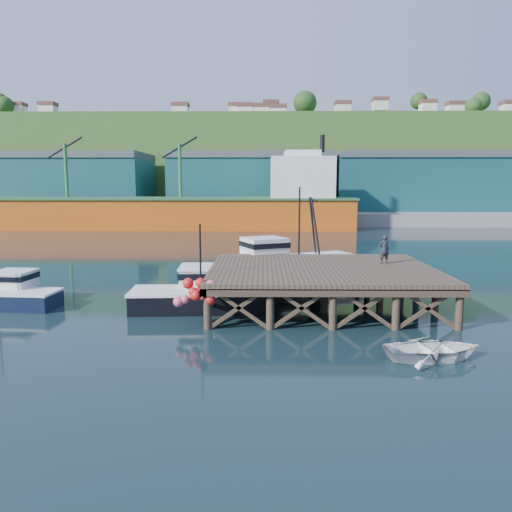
{
  "coord_description": "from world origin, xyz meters",
  "views": [
    {
      "loc": [
        2.32,
        -26.75,
        6.54
      ],
      "look_at": [
        1.91,
        2.0,
        2.42
      ],
      "focal_mm": 35.0,
      "sensor_mm": 36.0,
      "label": 1
    }
  ],
  "objects_px": {
    "boat_navy": "(7,293)",
    "trawler": "(289,262)",
    "dockworker": "(384,249)",
    "boat_black": "(202,293)",
    "dinghy": "(433,349)"
  },
  "relations": [
    {
      "from": "trawler",
      "to": "dockworker",
      "type": "bearing_deg",
      "value": -73.72
    },
    {
      "from": "trawler",
      "to": "dinghy",
      "type": "bearing_deg",
      "value": -98.19
    },
    {
      "from": "boat_black",
      "to": "dinghy",
      "type": "height_order",
      "value": "boat_black"
    },
    {
      "from": "boat_black",
      "to": "dinghy",
      "type": "bearing_deg",
      "value": -41.35
    },
    {
      "from": "boat_black",
      "to": "dockworker",
      "type": "height_order",
      "value": "boat_black"
    },
    {
      "from": "boat_navy",
      "to": "dinghy",
      "type": "relative_size",
      "value": 1.63
    },
    {
      "from": "trawler",
      "to": "dockworker",
      "type": "height_order",
      "value": "trawler"
    },
    {
      "from": "boat_navy",
      "to": "trawler",
      "type": "relative_size",
      "value": 0.59
    },
    {
      "from": "boat_navy",
      "to": "dockworker",
      "type": "bearing_deg",
      "value": 10.23
    },
    {
      "from": "dinghy",
      "to": "trawler",
      "type": "bearing_deg",
      "value": 9.28
    },
    {
      "from": "boat_navy",
      "to": "boat_black",
      "type": "bearing_deg",
      "value": 4.02
    },
    {
      "from": "boat_navy",
      "to": "boat_black",
      "type": "height_order",
      "value": "boat_black"
    },
    {
      "from": "boat_navy",
      "to": "dockworker",
      "type": "relative_size",
      "value": 3.68
    },
    {
      "from": "trawler",
      "to": "dockworker",
      "type": "distance_m",
      "value": 7.79
    },
    {
      "from": "trawler",
      "to": "dockworker",
      "type": "relative_size",
      "value": 6.25
    }
  ]
}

